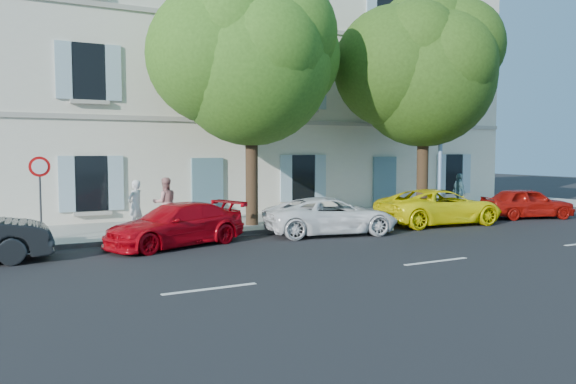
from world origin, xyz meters
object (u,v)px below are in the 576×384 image
tree_left (251,66)px  pedestrian_a (135,205)px  pedestrian_b (165,203)px  car_yellow_supercar (440,207)px  car_red_coupe (175,225)px  pedestrian_c (459,192)px  car_white_coupe (331,216)px  car_red_hatchback (527,203)px  road_sign (40,181)px  tree_right (424,77)px  street_lamp (444,102)px

tree_left → pedestrian_a: (-3.99, 0.50, -4.75)m
pedestrian_b → car_yellow_supercar: bearing=165.1°
car_red_coupe → pedestrian_c: 13.54m
car_white_coupe → car_red_hatchback: size_ratio=1.20×
car_yellow_supercar → tree_left: (-6.74, 2.25, 5.06)m
car_yellow_supercar → tree_left: bearing=76.9°
car_yellow_supercar → road_sign: bearing=90.2°
tree_right → car_white_coupe: bearing=-161.2°
tree_left → pedestrian_c: size_ratio=5.26×
car_yellow_supercar → car_white_coupe: bearing=97.6°
car_red_coupe → tree_left: (3.46, 2.25, 5.11)m
car_red_hatchback → road_sign: (-18.28, 1.44, 1.30)m
car_white_coupe → pedestrian_a: 6.49m
car_red_coupe → tree_right: tree_right is taller
pedestrian_a → pedestrian_b: 1.05m
tree_left → car_yellow_supercar: bearing=-18.5°
car_red_hatchback → tree_right: (-3.93, 1.93, 5.13)m
street_lamp → road_sign: bearing=179.5°
tree_left → tree_right: (7.39, -0.53, 0.03)m
car_yellow_supercar → road_sign: 13.82m
pedestrian_a → pedestrian_c: (13.89, -0.57, -0.01)m
car_yellow_supercar → pedestrian_b: 10.12m
tree_left → car_red_coupe: bearing=-147.0°
pedestrian_a → pedestrian_c: 13.90m
road_sign → pedestrian_b: (4.01, 1.67, -0.92)m
tree_left → road_sign: bearing=-171.7°
road_sign → street_lamp: bearing=-0.5°
car_yellow_supercar → pedestrian_c: pedestrian_c is taller
car_white_coupe → car_red_hatchback: bearing=-79.1°
car_red_coupe → car_red_hatchback: 14.78m
car_white_coupe → pedestrian_c: pedestrian_c is taller
tree_right → pedestrian_c: (2.51, 0.46, -4.79)m
tree_right → pedestrian_b: (-10.34, 1.18, -4.75)m
car_yellow_supercar → tree_right: 5.42m
car_red_hatchback → tree_left: size_ratio=0.43×
car_red_coupe → pedestrian_b: 2.97m
car_red_hatchback → street_lamp: bearing=87.2°
car_red_hatchback → tree_right: size_ratio=0.42×
tree_right → road_sign: bearing=-178.1°
car_yellow_supercar → pedestrian_c: bearing=-50.0°
tree_right → street_lamp: 1.33m
car_white_coupe → tree_right: size_ratio=0.51×
car_red_coupe → tree_left: tree_left is taller
car_red_coupe → car_yellow_supercar: size_ratio=0.89×
road_sign → pedestrian_c: 16.91m
pedestrian_b → tree_left: bearing=169.4°
pedestrian_a → pedestrian_b: bearing=151.3°
car_yellow_supercar → pedestrian_b: bearing=78.7°
car_white_coupe → tree_left: 5.94m
tree_left → pedestrian_a: size_ratio=5.19×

